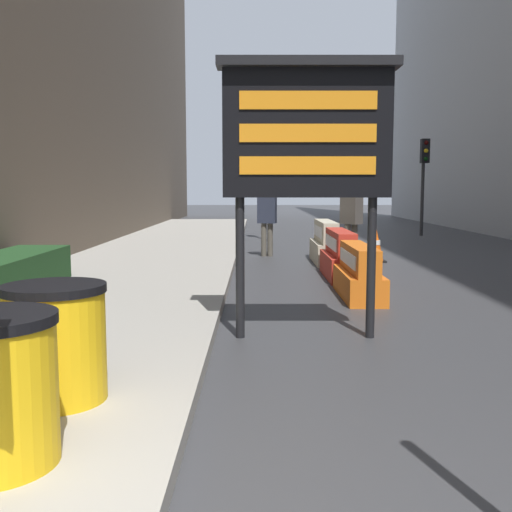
% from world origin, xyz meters
% --- Properties ---
extents(barrel_drum_middle, '(0.74, 0.74, 0.85)m').
position_xyz_m(barrel_drum_middle, '(-0.98, 1.92, 0.57)').
color(barrel_drum_middle, yellow).
rests_on(barrel_drum_middle, sidewalk_left).
extents(message_board, '(1.95, 0.36, 3.05)m').
position_xyz_m(message_board, '(1.01, 4.32, 2.27)').
color(message_board, black).
rests_on(message_board, ground_plane).
extents(jersey_barrier_orange_near, '(0.55, 1.84, 0.81)m').
position_xyz_m(jersey_barrier_orange_near, '(2.04, 6.85, 0.36)').
color(jersey_barrier_orange_near, orange).
rests_on(jersey_barrier_orange_near, ground_plane).
extents(jersey_barrier_red_striped, '(0.56, 1.92, 0.89)m').
position_xyz_m(jersey_barrier_red_striped, '(2.04, 8.92, 0.39)').
color(jersey_barrier_red_striped, red).
rests_on(jersey_barrier_red_striped, ground_plane).
extents(jersey_barrier_cream, '(0.56, 2.03, 0.95)m').
position_xyz_m(jersey_barrier_cream, '(2.04, 11.27, 0.42)').
color(jersey_barrier_cream, beige).
rests_on(jersey_barrier_cream, ground_plane).
extents(traffic_cone_near, '(0.44, 0.44, 0.78)m').
position_xyz_m(traffic_cone_near, '(3.21, 11.36, 0.38)').
color(traffic_cone_near, black).
rests_on(traffic_cone_near, ground_plane).
extents(traffic_light_near_curb, '(0.28, 0.45, 3.89)m').
position_xyz_m(traffic_light_near_curb, '(0.90, 16.85, 2.82)').
color(traffic_light_near_curb, '#2D2D30').
rests_on(traffic_light_near_curb, ground_plane).
extents(traffic_light_far_side, '(0.28, 0.45, 3.41)m').
position_xyz_m(traffic_light_far_side, '(6.39, 19.03, 2.49)').
color(traffic_light_far_side, '#2D2D30').
rests_on(traffic_light_far_side, ground_plane).
extents(pedestrian_worker, '(0.50, 0.36, 1.71)m').
position_xyz_m(pedestrian_worker, '(0.73, 12.52, 1.01)').
color(pedestrian_worker, '#514C42').
rests_on(pedestrian_worker, ground_plane).
extents(pedestrian_passerby, '(0.52, 0.54, 1.78)m').
position_xyz_m(pedestrian_passerby, '(2.67, 11.57, 1.05)').
color(pedestrian_passerby, '#514C42').
rests_on(pedestrian_passerby, ground_plane).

